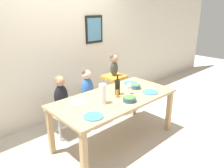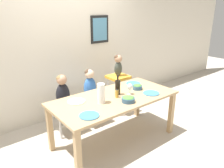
% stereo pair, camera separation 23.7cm
% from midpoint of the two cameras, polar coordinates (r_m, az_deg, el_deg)
% --- Properties ---
extents(ground_plane, '(14.00, 14.00, 0.00)m').
position_cam_midpoint_polar(ground_plane, '(3.52, 2.69, -14.47)').
color(ground_plane, '#BCB2A3').
extents(wall_back, '(10.00, 0.09, 2.70)m').
position_cam_midpoint_polar(wall_back, '(4.04, -9.46, 10.45)').
color(wall_back, beige).
rests_on(wall_back, ground_plane).
extents(dining_table, '(1.85, 0.89, 0.73)m').
position_cam_midpoint_polar(dining_table, '(3.21, 2.87, -4.86)').
color(dining_table, tan).
rests_on(dining_table, ground_plane).
extents(chair_far_left, '(0.44, 0.42, 0.46)m').
position_cam_midpoint_polar(chair_far_left, '(3.62, -10.56, -6.75)').
color(chair_far_left, silver).
rests_on(chair_far_left, ground_plane).
extents(chair_far_center, '(0.44, 0.42, 0.46)m').
position_cam_midpoint_polar(chair_far_center, '(3.86, -3.89, -4.75)').
color(chair_far_center, silver).
rests_on(chair_far_center, ground_plane).
extents(chair_right_highchair, '(0.37, 0.36, 0.75)m').
position_cam_midpoint_polar(chair_right_highchair, '(4.15, 3.22, 0.08)').
color(chair_right_highchair, silver).
rests_on(chair_right_highchair, ground_plane).
extents(person_child_left, '(0.23, 0.17, 0.53)m').
position_cam_midpoint_polar(person_child_left, '(3.48, -10.92, -1.67)').
color(person_child_left, black).
rests_on(person_child_left, chair_far_left).
extents(person_child_center, '(0.23, 0.17, 0.53)m').
position_cam_midpoint_polar(person_child_center, '(3.73, -4.02, 0.08)').
color(person_child_center, '#3366B2').
rests_on(person_child_center, chair_far_center).
extents(person_baby_right, '(0.16, 0.15, 0.40)m').
position_cam_midpoint_polar(person_baby_right, '(4.03, 3.31, 5.32)').
color(person_baby_right, '#3D4238').
rests_on(person_baby_right, chair_right_highchair).
extents(wine_bottle, '(0.08, 0.08, 0.30)m').
position_cam_midpoint_polar(wine_bottle, '(3.21, 3.61, -0.81)').
color(wine_bottle, black).
rests_on(wine_bottle, dining_table).
extents(paper_towel_roll, '(0.10, 0.10, 0.28)m').
position_cam_midpoint_polar(paper_towel_roll, '(2.92, -0.53, -2.54)').
color(paper_towel_roll, white).
rests_on(paper_towel_roll, dining_table).
extents(wine_glass_near, '(0.07, 0.07, 0.17)m').
position_cam_midpoint_polar(wine_glass_near, '(3.24, 6.76, -0.77)').
color(wine_glass_near, white).
rests_on(wine_glass_near, dining_table).
extents(salad_bowl_large, '(0.19, 0.19, 0.08)m').
position_cam_midpoint_polar(salad_bowl_large, '(3.01, 6.52, -3.97)').
color(salad_bowl_large, '#335675').
rests_on(salad_bowl_large, dining_table).
extents(salad_bowl_small, '(0.15, 0.15, 0.08)m').
position_cam_midpoint_polar(salad_bowl_small, '(3.48, 8.61, -0.75)').
color(salad_bowl_small, '#335675').
rests_on(salad_bowl_small, dining_table).
extents(dinner_plate_front_left, '(0.25, 0.25, 0.01)m').
position_cam_midpoint_polar(dinner_plate_front_left, '(2.64, -3.38, -8.26)').
color(dinner_plate_front_left, teal).
rests_on(dinner_plate_front_left, dining_table).
extents(dinner_plate_back_left, '(0.25, 0.25, 0.01)m').
position_cam_midpoint_polar(dinner_plate_back_left, '(3.03, -7.09, -4.57)').
color(dinner_plate_back_left, silver).
rests_on(dinner_plate_back_left, dining_table).
extents(dinner_plate_back_right, '(0.25, 0.25, 0.01)m').
position_cam_midpoint_polar(dinner_plate_back_right, '(3.73, 7.40, 0.13)').
color(dinner_plate_back_right, teal).
rests_on(dinner_plate_back_right, dining_table).
extents(dinner_plate_front_right, '(0.25, 0.25, 0.01)m').
position_cam_midpoint_polar(dinner_plate_front_right, '(3.36, 12.20, -2.37)').
color(dinner_plate_front_right, teal).
rests_on(dinner_plate_front_right, dining_table).
extents(condiment_bottle_hot_sauce, '(0.05, 0.05, 0.14)m').
position_cam_midpoint_polar(condiment_bottle_hot_sauce, '(3.13, 3.45, -2.45)').
color(condiment_bottle_hot_sauce, '#BC8E33').
rests_on(condiment_bottle_hot_sauce, dining_table).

